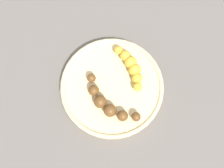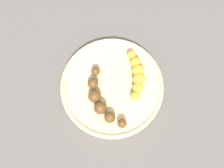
# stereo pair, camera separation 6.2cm
# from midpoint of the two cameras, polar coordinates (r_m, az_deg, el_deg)

# --- Properties ---
(ground_plane) EXTENTS (2.40, 2.40, 0.00)m
(ground_plane) POSITION_cam_midpoint_polar(r_m,az_deg,el_deg) (0.65, 2.66, -1.38)
(ground_plane) COLOR #56514C
(fruit_bowl) EXTENTS (0.24, 0.24, 0.02)m
(fruit_bowl) POSITION_cam_midpoint_polar(r_m,az_deg,el_deg) (0.64, 2.71, -1.11)
(fruit_bowl) COLOR #D1B784
(fruit_bowl) RESTS_ON ground_plane
(banana_spotted) EXTENTS (0.11, 0.05, 0.03)m
(banana_spotted) POSITION_cam_midpoint_polar(r_m,az_deg,el_deg) (0.63, 7.87, 1.41)
(banana_spotted) COLOR gold
(banana_spotted) RESTS_ON fruit_bowl
(banana_overripe) EXTENTS (0.15, 0.06, 0.03)m
(banana_overripe) POSITION_cam_midpoint_polar(r_m,az_deg,el_deg) (0.61, 0.47, -3.90)
(banana_overripe) COLOR #593819
(banana_overripe) RESTS_ON fruit_bowl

